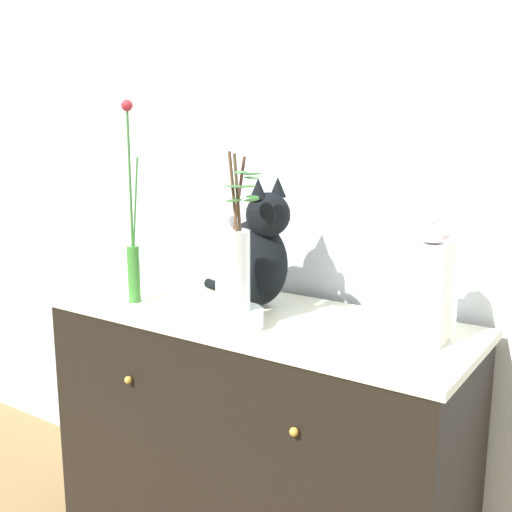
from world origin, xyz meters
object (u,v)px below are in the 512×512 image
at_px(vase_slim_green, 133,246).
at_px(sideboard, 256,446).
at_px(cat_sitting, 257,254).
at_px(bowl_porcelain, 233,318).
at_px(vase_glass_clear, 233,264).
at_px(jar_lidded_porcelain, 430,285).

bearing_deg(vase_slim_green, sideboard, 16.21).
relative_size(cat_sitting, bowl_porcelain, 2.37).
relative_size(sideboard, vase_glass_clear, 2.99).
distance_m(bowl_porcelain, vase_glass_clear, 0.16).
bearing_deg(sideboard, vase_slim_green, -163.79).
relative_size(cat_sitting, jar_lidded_porcelain, 1.21).
height_order(vase_slim_green, bowl_porcelain, vase_slim_green).
bearing_deg(vase_glass_clear, vase_slim_green, 176.10).
xyz_separation_m(vase_slim_green, vase_glass_clear, (0.42, -0.03, -0.00)).
height_order(vase_glass_clear, jar_lidded_porcelain, vase_glass_clear).
xyz_separation_m(cat_sitting, vase_slim_green, (-0.36, -0.19, 0.02)).
xyz_separation_m(cat_sitting, jar_lidded_porcelain, (0.57, -0.03, -0.01)).
bearing_deg(vase_glass_clear, jar_lidded_porcelain, 20.16).
height_order(bowl_porcelain, jar_lidded_porcelain, jar_lidded_porcelain).
xyz_separation_m(sideboard, bowl_porcelain, (0.02, -0.15, 0.47)).
bearing_deg(vase_glass_clear, cat_sitting, 107.31).
height_order(sideboard, vase_slim_green, vase_slim_green).
bearing_deg(sideboard, jar_lidded_porcelain, 4.25).
height_order(sideboard, cat_sitting, cat_sitting).
height_order(sideboard, jar_lidded_porcelain, jar_lidded_porcelain).
relative_size(bowl_porcelain, vase_glass_clear, 0.39).
xyz_separation_m(vase_slim_green, bowl_porcelain, (0.42, -0.03, -0.16)).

